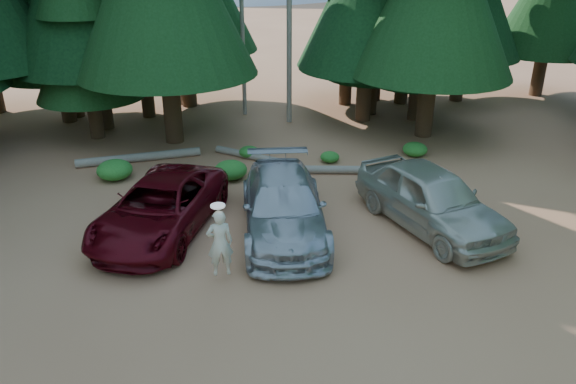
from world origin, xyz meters
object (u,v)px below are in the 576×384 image
object	(u,v)px
red_pickup	(160,207)
log_right	(368,170)
silver_minivan_center	(283,206)
frisbee_player	(220,242)
silver_minivan_right	(431,198)
log_left	(139,157)
log_mid	(252,156)

from	to	relation	value
red_pickup	log_right	xyz separation A→B (m)	(7.21, 3.53, -0.64)
silver_minivan_center	frisbee_player	bearing A→B (deg)	-125.37
red_pickup	silver_minivan_right	xyz separation A→B (m)	(7.96, -0.74, 0.15)
red_pickup	log_right	distance (m)	8.05
silver_minivan_center	log_left	xyz separation A→B (m)	(-4.87, 6.43, -0.67)
frisbee_player	log_mid	world-z (taller)	frisbee_player
silver_minivan_right	log_left	xyz separation A→B (m)	(-9.25, 6.66, -0.76)
red_pickup	silver_minivan_right	world-z (taller)	silver_minivan_right
red_pickup	silver_minivan_center	world-z (taller)	silver_minivan_center
red_pickup	frisbee_player	bearing A→B (deg)	-39.90
red_pickup	log_mid	bearing A→B (deg)	80.80
log_right	red_pickup	bearing A→B (deg)	-145.16
silver_minivan_right	log_right	bearing A→B (deg)	80.78
frisbee_player	log_left	xyz separation A→B (m)	(-2.98, 8.81, -0.94)
frisbee_player	log_mid	bearing A→B (deg)	-104.28
silver_minivan_center	frisbee_player	distance (m)	3.05
frisbee_player	log_mid	distance (m)	8.61
red_pickup	silver_minivan_right	bearing A→B (deg)	14.50
red_pickup	log_mid	world-z (taller)	red_pickup
red_pickup	log_mid	size ratio (longest dim) A/B	1.68
log_left	log_mid	size ratio (longest dim) A/B	1.41
silver_minivan_center	log_right	size ratio (longest dim) A/B	1.25
log_mid	frisbee_player	bearing A→B (deg)	-61.97
silver_minivan_right	frisbee_player	world-z (taller)	frisbee_player
red_pickup	log_mid	xyz separation A→B (m)	(3.08, 5.55, -0.65)
log_mid	log_right	size ratio (longest dim) A/B	0.72
silver_minivan_right	silver_minivan_center	bearing A→B (deg)	157.78
silver_minivan_center	log_left	world-z (taller)	silver_minivan_center
red_pickup	frisbee_player	size ratio (longest dim) A/B	2.97
red_pickup	log_right	size ratio (longest dim) A/B	1.22
silver_minivan_right	log_right	world-z (taller)	silver_minivan_right
log_left	log_mid	bearing A→B (deg)	-14.38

